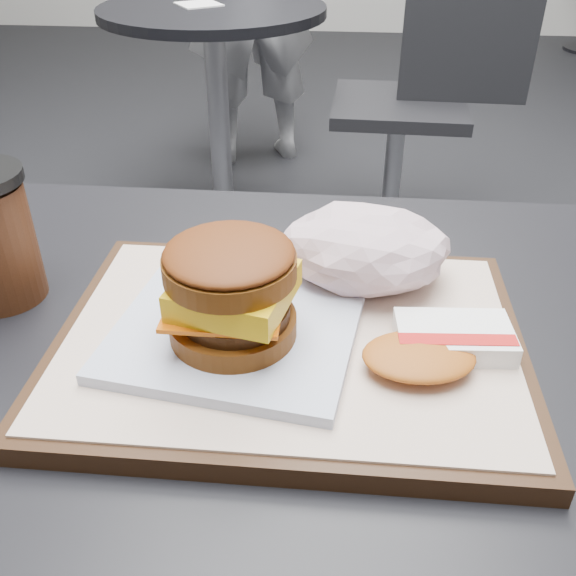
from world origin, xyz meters
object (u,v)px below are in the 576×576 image
at_px(breakfast_sandwich, 233,301).
at_px(hash_brown, 438,346).
at_px(customer_table, 255,488).
at_px(neighbor_chair, 422,91).
at_px(crumpled_wrapper, 365,248).
at_px(serving_tray, 289,342).
at_px(neighbor_table, 216,72).

xyz_separation_m(breakfast_sandwich, hash_brown, (0.16, -0.00, -0.03)).
relative_size(breakfast_sandwich, hash_brown, 1.73).
xyz_separation_m(customer_table, hash_brown, (0.15, -0.03, 0.22)).
distance_m(breakfast_sandwich, neighbor_chair, 1.73).
height_order(customer_table, breakfast_sandwich, breakfast_sandwich).
bearing_deg(neighbor_chair, crumpled_wrapper, -97.80).
xyz_separation_m(serving_tray, neighbor_chair, (0.27, 1.65, -0.27)).
bearing_deg(hash_brown, neighbor_chair, 84.60).
bearing_deg(neighbor_table, serving_tray, -76.92).
bearing_deg(serving_tray, neighbor_chair, 80.55).
height_order(customer_table, crumpled_wrapper, crumpled_wrapper).
bearing_deg(serving_tray, breakfast_sandwich, -160.79).
relative_size(breakfast_sandwich, neighbor_chair, 0.24).
distance_m(serving_tray, hash_brown, 0.12).
bearing_deg(customer_table, neighbor_chair, 79.33).
distance_m(customer_table, crumpled_wrapper, 0.27).
relative_size(customer_table, crumpled_wrapper, 5.32).
xyz_separation_m(serving_tray, hash_brown, (0.12, -0.02, 0.02)).
height_order(serving_tray, neighbor_table, serving_tray).
height_order(breakfast_sandwich, neighbor_table, breakfast_sandwich).
bearing_deg(breakfast_sandwich, customer_table, 71.18).
distance_m(hash_brown, crumpled_wrapper, 0.12).
bearing_deg(crumpled_wrapper, serving_tray, -125.06).
bearing_deg(crumpled_wrapper, hash_brown, -61.79).
xyz_separation_m(breakfast_sandwich, crumpled_wrapper, (0.10, 0.10, -0.01)).
bearing_deg(crumpled_wrapper, neighbor_chair, 82.20).
bearing_deg(neighbor_table, neighbor_chair, -0.45).
xyz_separation_m(hash_brown, crumpled_wrapper, (-0.06, 0.11, 0.02)).
xyz_separation_m(hash_brown, neighbor_chair, (0.16, 1.67, -0.29)).
relative_size(customer_table, neighbor_table, 1.07).
relative_size(breakfast_sandwich, neighbor_table, 0.28).
bearing_deg(hash_brown, neighbor_table, 106.67).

